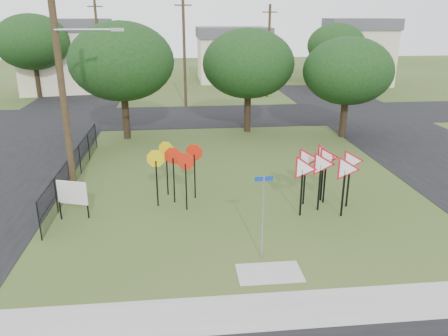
# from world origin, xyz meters

# --- Properties ---
(ground) EXTENTS (140.00, 140.00, 0.00)m
(ground) POSITION_xyz_m (0.00, 0.00, 0.00)
(ground) COLOR #33481B
(sidewalk) EXTENTS (30.00, 1.60, 0.02)m
(sidewalk) POSITION_xyz_m (0.00, -4.20, 0.01)
(sidewalk) COLOR #98968F
(sidewalk) RESTS_ON ground
(street_left) EXTENTS (8.00, 50.00, 0.02)m
(street_left) POSITION_xyz_m (-12.00, 10.00, 0.01)
(street_left) COLOR black
(street_left) RESTS_ON ground
(street_right) EXTENTS (8.00, 50.00, 0.02)m
(street_right) POSITION_xyz_m (12.00, 10.00, 0.01)
(street_right) COLOR black
(street_right) RESTS_ON ground
(street_far) EXTENTS (60.00, 8.00, 0.02)m
(street_far) POSITION_xyz_m (0.00, 20.00, 0.01)
(street_far) COLOR black
(street_far) RESTS_ON ground
(curb_pad) EXTENTS (2.00, 1.20, 0.02)m
(curb_pad) POSITION_xyz_m (0.00, -2.40, 0.01)
(curb_pad) COLOR #98968F
(curb_pad) RESTS_ON ground
(street_name_sign) EXTENTS (0.59, 0.06, 2.84)m
(street_name_sign) POSITION_xyz_m (-0.07, -1.43, 1.64)
(street_name_sign) COLOR #92959A
(street_name_sign) RESTS_ON ground
(stop_sign_cluster) EXTENTS (2.32, 2.07, 2.45)m
(stop_sign_cluster) POSITION_xyz_m (-2.84, 3.42, 1.82)
(stop_sign_cluster) COLOR black
(stop_sign_cluster) RESTS_ON ground
(yield_sign_cluster) EXTENTS (3.23, 2.19, 2.55)m
(yield_sign_cluster) POSITION_xyz_m (3.14, 2.19, 1.87)
(yield_sign_cluster) COLOR black
(yield_sign_cluster) RESTS_ON ground
(info_board) EXTENTS (1.20, 0.44, 1.56)m
(info_board) POSITION_xyz_m (-6.81, 2.19, 1.04)
(info_board) COLOR black
(info_board) RESTS_ON ground
(utility_pole_main) EXTENTS (3.55, 0.33, 10.00)m
(utility_pole_main) POSITION_xyz_m (-7.24, 4.50, 5.21)
(utility_pole_main) COLOR #41321E
(utility_pole_main) RESTS_ON ground
(far_pole_a) EXTENTS (1.40, 0.24, 9.00)m
(far_pole_a) POSITION_xyz_m (-2.00, 24.00, 4.60)
(far_pole_a) COLOR #41321E
(far_pole_a) RESTS_ON ground
(far_pole_b) EXTENTS (1.40, 0.24, 8.50)m
(far_pole_b) POSITION_xyz_m (6.00, 28.00, 4.35)
(far_pole_b) COLOR #41321E
(far_pole_b) RESTS_ON ground
(far_pole_c) EXTENTS (1.40, 0.24, 9.00)m
(far_pole_c) POSITION_xyz_m (-10.00, 30.00, 4.60)
(far_pole_c) COLOR #41321E
(far_pole_c) RESTS_ON ground
(fence_run) EXTENTS (0.05, 11.55, 1.50)m
(fence_run) POSITION_xyz_m (-7.60, 6.25, 0.78)
(fence_run) COLOR black
(fence_run) RESTS_ON ground
(house_left) EXTENTS (10.58, 8.88, 7.20)m
(house_left) POSITION_xyz_m (-14.00, 34.00, 3.65)
(house_left) COLOR beige
(house_left) RESTS_ON ground
(house_mid) EXTENTS (8.40, 8.40, 6.20)m
(house_mid) POSITION_xyz_m (4.00, 40.00, 3.15)
(house_mid) COLOR beige
(house_mid) RESTS_ON ground
(house_right) EXTENTS (8.30, 8.30, 7.20)m
(house_right) POSITION_xyz_m (18.00, 36.00, 3.65)
(house_right) COLOR beige
(house_right) RESTS_ON ground
(tree_near_left) EXTENTS (6.40, 6.40, 7.27)m
(tree_near_left) POSITION_xyz_m (-6.00, 14.00, 4.86)
(tree_near_left) COLOR #2E2214
(tree_near_left) RESTS_ON ground
(tree_near_mid) EXTENTS (6.00, 6.00, 6.80)m
(tree_near_mid) POSITION_xyz_m (2.00, 15.00, 4.54)
(tree_near_mid) COLOR #2E2214
(tree_near_mid) RESTS_ON ground
(tree_near_right) EXTENTS (5.60, 5.60, 6.33)m
(tree_near_right) POSITION_xyz_m (8.00, 13.00, 4.22)
(tree_near_right) COLOR #2E2214
(tree_near_right) RESTS_ON ground
(tree_far_left) EXTENTS (6.80, 6.80, 7.73)m
(tree_far_left) POSITION_xyz_m (-16.00, 30.00, 5.17)
(tree_far_left) COLOR #2E2214
(tree_far_left) RESTS_ON ground
(tree_far_right) EXTENTS (6.00, 6.00, 6.80)m
(tree_far_right) POSITION_xyz_m (14.00, 32.00, 4.54)
(tree_far_right) COLOR #2E2214
(tree_far_right) RESTS_ON ground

